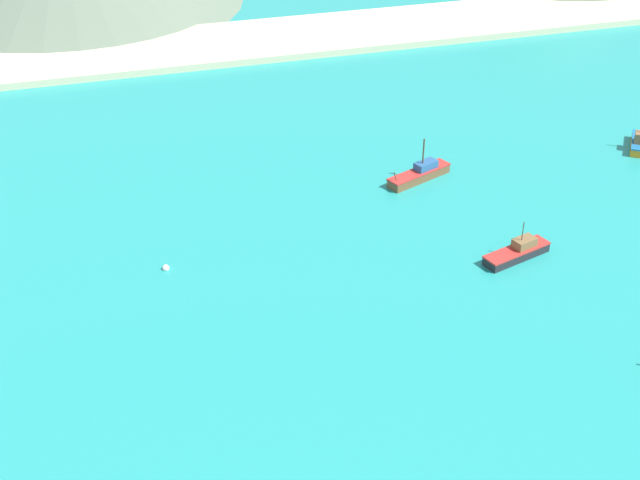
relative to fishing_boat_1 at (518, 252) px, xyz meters
name	(u,v)px	position (x,y,z in m)	size (l,w,h in m)	color
ground	(240,320)	(-31.94, -2.17, -1.03)	(260.00, 280.00, 0.50)	teal
fishing_boat_1	(518,252)	(0.00, 0.00, 0.00)	(8.63, 4.42, 4.53)	#232328
fishing_boat_7	(639,143)	(29.01, 20.22, 0.11)	(5.49, 6.62, 5.37)	orange
fishing_boat_9	(420,174)	(-3.47, 20.30, 0.05)	(9.58, 5.49, 5.67)	brown
buoy_0	(166,268)	(-37.92, 8.75, -0.64)	(0.81, 0.81, 0.81)	silver
beach_strip	(147,51)	(-31.94, 76.95, -0.18)	(247.00, 20.60, 1.20)	beige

